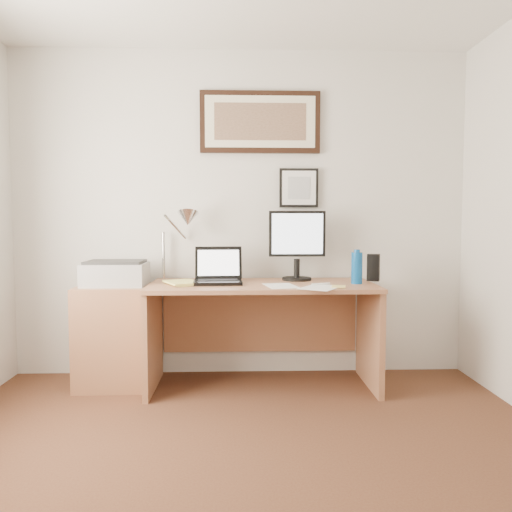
{
  "coord_description": "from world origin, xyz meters",
  "views": [
    {
      "loc": [
        -0.02,
        -1.89,
        1.19
      ],
      "look_at": [
        0.1,
        1.43,
        0.96
      ],
      "focal_mm": 35.0,
      "sensor_mm": 36.0,
      "label": 1
    }
  ],
  "objects_px": {
    "printer": "(116,273)",
    "side_cabinet": "(114,336)",
    "lcd_monitor": "(297,242)",
    "laptop": "(218,275)",
    "book": "(168,284)",
    "desk": "(262,314)",
    "water_bottle": "(357,268)"
  },
  "relations": [
    {
      "from": "lcd_monitor",
      "to": "side_cabinet",
      "type": "bearing_deg",
      "value": -174.29
    },
    {
      "from": "printer",
      "to": "laptop",
      "type": "bearing_deg",
      "value": -4.31
    },
    {
      "from": "side_cabinet",
      "to": "laptop",
      "type": "distance_m",
      "value": 0.88
    },
    {
      "from": "laptop",
      "to": "side_cabinet",
      "type": "bearing_deg",
      "value": 178.78
    },
    {
      "from": "desk",
      "to": "lcd_monitor",
      "type": "xyz_separation_m",
      "value": [
        0.27,
        0.1,
        0.53
      ]
    },
    {
      "from": "laptop",
      "to": "lcd_monitor",
      "type": "xyz_separation_m",
      "value": [
        0.58,
        0.15,
        0.23
      ]
    },
    {
      "from": "desk",
      "to": "printer",
      "type": "relative_size",
      "value": 3.64
    },
    {
      "from": "side_cabinet",
      "to": "water_bottle",
      "type": "xyz_separation_m",
      "value": [
        1.74,
        -0.08,
        0.5
      ]
    },
    {
      "from": "desk",
      "to": "printer",
      "type": "xyz_separation_m",
      "value": [
        -1.06,
        0.0,
        0.3
      ]
    },
    {
      "from": "laptop",
      "to": "printer",
      "type": "xyz_separation_m",
      "value": [
        -0.74,
        0.06,
        0.01
      ]
    },
    {
      "from": "desk",
      "to": "printer",
      "type": "height_order",
      "value": "printer"
    },
    {
      "from": "side_cabinet",
      "to": "lcd_monitor",
      "type": "distance_m",
      "value": 1.51
    },
    {
      "from": "side_cabinet",
      "to": "lcd_monitor",
      "type": "relative_size",
      "value": 1.4
    },
    {
      "from": "water_bottle",
      "to": "laptop",
      "type": "xyz_separation_m",
      "value": [
        -0.99,
        0.06,
        -0.05
      ]
    },
    {
      "from": "book",
      "to": "lcd_monitor",
      "type": "distance_m",
      "value": 1.0
    },
    {
      "from": "printer",
      "to": "side_cabinet",
      "type": "bearing_deg",
      "value": -110.59
    },
    {
      "from": "desk",
      "to": "laptop",
      "type": "xyz_separation_m",
      "value": [
        -0.31,
        -0.05,
        0.29
      ]
    },
    {
      "from": "book",
      "to": "desk",
      "type": "xyz_separation_m",
      "value": [
        0.65,
        0.16,
        -0.25
      ]
    },
    {
      "from": "lcd_monitor",
      "to": "printer",
      "type": "xyz_separation_m",
      "value": [
        -1.33,
        -0.09,
        -0.22
      ]
    },
    {
      "from": "lcd_monitor",
      "to": "desk",
      "type": "bearing_deg",
      "value": -159.94
    },
    {
      "from": "desk",
      "to": "side_cabinet",
      "type": "bearing_deg",
      "value": -178.11
    },
    {
      "from": "lcd_monitor",
      "to": "water_bottle",
      "type": "bearing_deg",
      "value": -28.11
    },
    {
      "from": "water_bottle",
      "to": "desk",
      "type": "height_order",
      "value": "water_bottle"
    },
    {
      "from": "book",
      "to": "water_bottle",
      "type": "bearing_deg",
      "value": 1.94
    },
    {
      "from": "desk",
      "to": "laptop",
      "type": "distance_m",
      "value": 0.43
    },
    {
      "from": "side_cabinet",
      "to": "desk",
      "type": "bearing_deg",
      "value": 1.89
    },
    {
      "from": "side_cabinet",
      "to": "desk",
      "type": "xyz_separation_m",
      "value": [
        1.07,
        0.04,
        0.15
      ]
    },
    {
      "from": "side_cabinet",
      "to": "laptop",
      "type": "xyz_separation_m",
      "value": [
        0.76,
        -0.02,
        0.44
      ]
    },
    {
      "from": "book",
      "to": "printer",
      "type": "relative_size",
      "value": 0.64
    },
    {
      "from": "book",
      "to": "lcd_monitor",
      "type": "relative_size",
      "value": 0.54
    },
    {
      "from": "side_cabinet",
      "to": "water_bottle",
      "type": "relative_size",
      "value": 3.27
    },
    {
      "from": "desk",
      "to": "laptop",
      "type": "relative_size",
      "value": 4.56
    }
  ]
}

